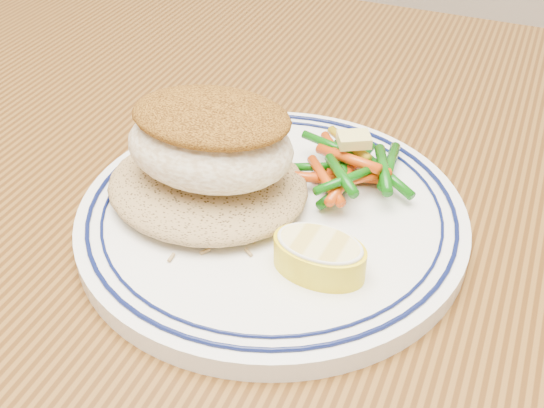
{
  "coord_description": "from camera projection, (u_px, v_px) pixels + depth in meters",
  "views": [
    {
      "loc": [
        0.13,
        -0.32,
        1.05
      ],
      "look_at": [
        -0.01,
        0.02,
        0.77
      ],
      "focal_mm": 45.0,
      "sensor_mm": 36.0,
      "label": 1
    }
  ],
  "objects": [
    {
      "name": "dining_table",
      "position": [
        272.0,
        342.0,
        0.52
      ],
      "size": [
        1.5,
        0.9,
        0.75
      ],
      "color": "#482A0E",
      "rests_on": "ground"
    },
    {
      "name": "plate",
      "position": [
        272.0,
        216.0,
        0.47
      ],
      "size": [
        0.27,
        0.27,
        0.02
      ],
      "color": "white",
      "rests_on": "dining_table"
    },
    {
      "name": "rice_pilaf",
      "position": [
        207.0,
        182.0,
        0.47
      ],
      "size": [
        0.14,
        0.13,
        0.03
      ],
      "primitive_type": "ellipsoid",
      "color": "#9E7E4F",
      "rests_on": "plate"
    },
    {
      "name": "fish_fillet",
      "position": [
        210.0,
        139.0,
        0.45
      ],
      "size": [
        0.12,
        0.09,
        0.06
      ],
      "color": "#F7EACC",
      "rests_on": "rice_pilaf"
    },
    {
      "name": "vegetable_pile",
      "position": [
        349.0,
        170.0,
        0.48
      ],
      "size": [
        0.11,
        0.1,
        0.03
      ],
      "color": "#BE3C09",
      "rests_on": "plate"
    },
    {
      "name": "butter_pat",
      "position": [
        354.0,
        140.0,
        0.48
      ],
      "size": [
        0.03,
        0.03,
        0.01
      ],
      "primitive_type": "cube",
      "rotation": [
        0.0,
        0.0,
        0.51
      ],
      "color": "#E3D76F",
      "rests_on": "vegetable_pile"
    },
    {
      "name": "lemon_wedge",
      "position": [
        319.0,
        255.0,
        0.41
      ],
      "size": [
        0.06,
        0.06,
        0.02
      ],
      "color": "yellow",
      "rests_on": "plate"
    }
  ]
}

